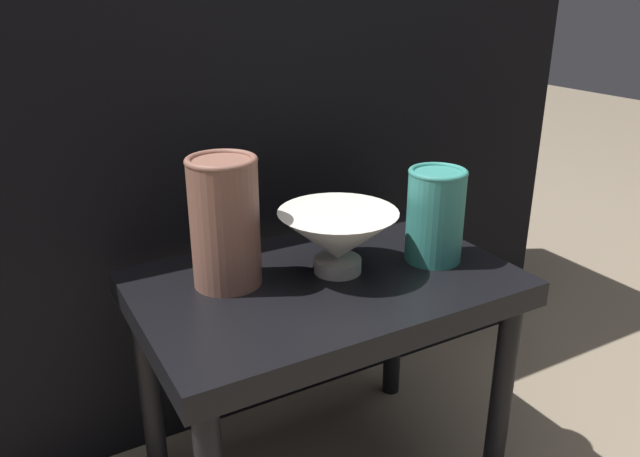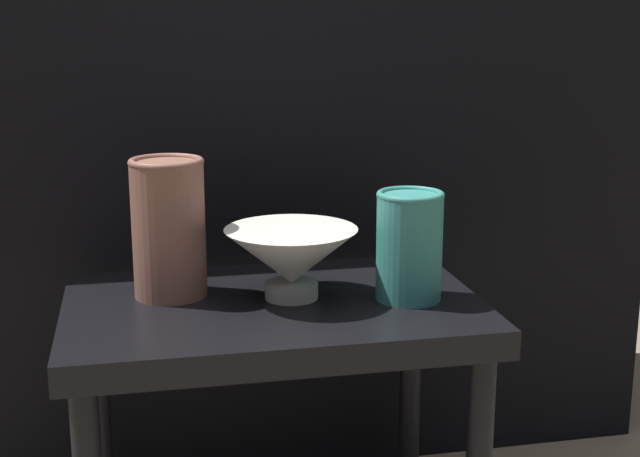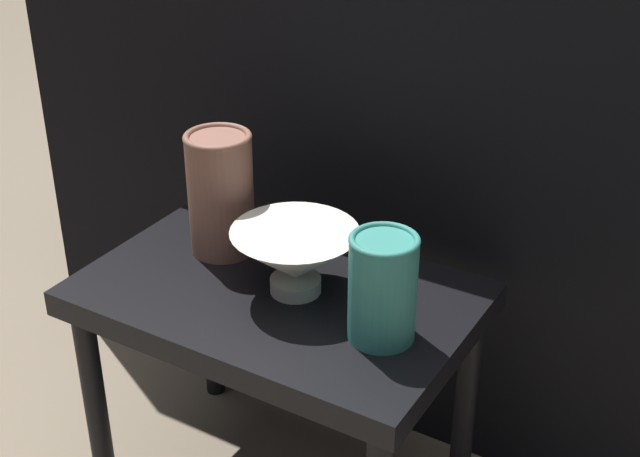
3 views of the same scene
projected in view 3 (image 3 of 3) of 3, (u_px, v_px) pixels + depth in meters
table at (278, 319)px, 1.36m from camera, size 0.58×0.38×0.40m
couch_backdrop at (420, 149)px, 1.69m from camera, size 1.47×0.50×0.89m
bowl at (295, 256)px, 1.30m from camera, size 0.19×0.19×0.10m
vase_textured_left at (221, 192)px, 1.39m from camera, size 0.11×0.11×0.20m
vase_colorful_right at (383, 287)px, 1.19m from camera, size 0.09×0.09×0.16m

